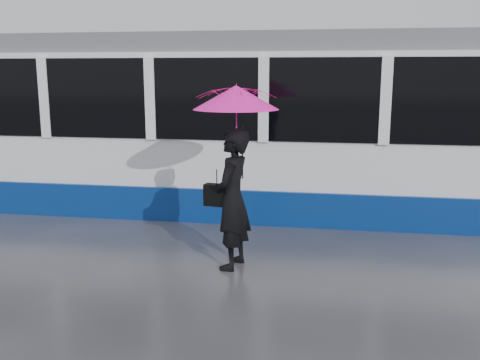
# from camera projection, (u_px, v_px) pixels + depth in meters

# --- Properties ---
(ground) EXTENTS (90.00, 90.00, 0.00)m
(ground) POSITION_uv_depth(u_px,v_px,m) (230.00, 247.00, 8.28)
(ground) COLOR #2D2D32
(ground) RESTS_ON ground
(rails) EXTENTS (34.00, 1.51, 0.02)m
(rails) POSITION_uv_depth(u_px,v_px,m) (253.00, 207.00, 10.69)
(rails) COLOR #3F3D38
(rails) RESTS_ON ground
(tram) EXTENTS (26.00, 2.56, 3.35)m
(tram) POSITION_uv_depth(u_px,v_px,m) (405.00, 128.00, 9.90)
(tram) COLOR white
(tram) RESTS_ON ground
(woman) EXTENTS (0.57, 0.77, 1.93)m
(woman) POSITION_uv_depth(u_px,v_px,m) (232.00, 199.00, 7.25)
(woman) COLOR black
(woman) RESTS_ON ground
(umbrella) EXTENTS (1.31, 1.31, 1.30)m
(umbrella) POSITION_uv_depth(u_px,v_px,m) (236.00, 114.00, 7.02)
(umbrella) COLOR #E81352
(umbrella) RESTS_ON ground
(handbag) EXTENTS (0.36, 0.20, 0.48)m
(handbag) POSITION_uv_depth(u_px,v_px,m) (217.00, 195.00, 7.30)
(handbag) COLOR black
(handbag) RESTS_ON ground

